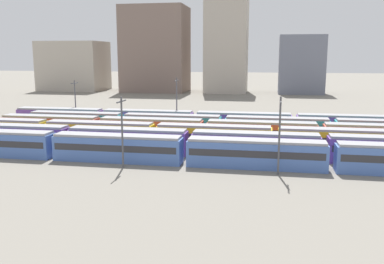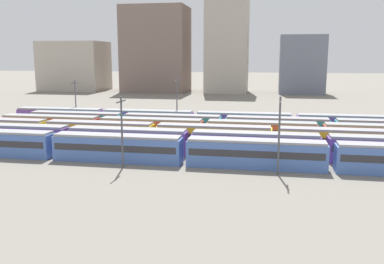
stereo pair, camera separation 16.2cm
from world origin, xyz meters
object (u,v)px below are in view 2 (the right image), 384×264
(train_track_2, at_px, (155,135))
(train_track_1, at_px, (190,143))
(train_track_3, at_px, (205,130))
(catenary_pole_2, at_px, (279,132))
(catenary_pole_0, at_px, (122,129))
(catenary_pole_3, at_px, (177,100))
(catenary_pole_1, at_px, (76,100))
(train_track_5, at_px, (294,123))
(train_track_4, at_px, (277,128))
(train_track_0, at_px, (185,150))

(train_track_2, bearing_deg, train_track_1, -38.20)
(train_track_2, relative_size, train_track_3, 1.00)
(train_track_2, height_order, catenary_pole_2, catenary_pole_2)
(catenary_pole_0, height_order, catenary_pole_3, catenary_pole_3)
(catenary_pole_1, bearing_deg, catenary_pole_2, -37.22)
(train_track_3, bearing_deg, train_track_2, -144.47)
(train_track_2, height_order, train_track_5, same)
(train_track_2, xyz_separation_m, train_track_3, (7.28, 5.20, 0.00))
(catenary_pole_1, xyz_separation_m, catenary_pole_2, (41.60, -31.60, 0.17))
(train_track_2, xyz_separation_m, catenary_pole_3, (-0.54, 18.58, 3.68))
(train_track_4, bearing_deg, train_track_1, -129.09)
(train_track_1, relative_size, catenary_pole_3, 7.41)
(train_track_5, bearing_deg, train_track_0, -121.09)
(train_track_0, relative_size, train_track_4, 0.80)
(train_track_4, relative_size, catenary_pole_1, 10.06)
(catenary_pole_3, bearing_deg, train_track_1, -73.27)
(train_track_0, distance_m, catenary_pole_2, 13.05)
(train_track_3, height_order, train_track_5, same)
(train_track_4, xyz_separation_m, train_track_5, (3.29, 5.20, 0.00))
(catenary_pole_1, bearing_deg, catenary_pole_3, 0.49)
(catenary_pole_2, bearing_deg, train_track_4, 89.72)
(train_track_5, xyz_separation_m, catenary_pole_2, (-3.40, -28.81, 3.46))
(catenary_pole_2, bearing_deg, train_track_0, 167.11)
(train_track_1, xyz_separation_m, train_track_2, (-6.61, 5.20, 0.00))
(train_track_2, distance_m, train_track_4, 21.91)
(train_track_5, relative_size, catenary_pole_0, 12.10)
(train_track_2, xyz_separation_m, catenary_pole_1, (-22.44, 18.39, 3.29))
(train_track_4, height_order, catenary_pole_1, catenary_pole_1)
(train_track_1, bearing_deg, catenary_pole_1, 140.91)
(catenary_pole_0, bearing_deg, catenary_pole_3, 89.73)
(train_track_3, relative_size, catenary_pole_3, 7.41)
(train_track_0, relative_size, catenary_pole_2, 7.75)
(train_track_1, height_order, catenary_pole_3, catenary_pole_3)
(train_track_1, xyz_separation_m, train_track_3, (0.68, 10.40, 0.00))
(train_track_1, relative_size, catenary_pole_2, 7.75)
(catenary_pole_0, bearing_deg, train_track_2, 87.08)
(train_track_0, relative_size, catenary_pole_3, 7.41)
(catenary_pole_0, bearing_deg, train_track_3, 66.95)
(train_track_1, distance_m, catenary_pole_2, 15.29)
(catenary_pole_3, bearing_deg, train_track_2, -88.33)
(train_track_1, distance_m, catenary_pole_3, 25.10)
(catenary_pole_0, bearing_deg, train_track_0, 22.49)
(train_track_2, distance_m, catenary_pole_3, 18.95)
(train_track_5, height_order, catenary_pole_2, catenary_pole_2)
(catenary_pole_3, bearing_deg, catenary_pole_1, -179.51)
(train_track_3, distance_m, catenary_pole_0, 20.63)
(train_track_4, xyz_separation_m, catenary_pole_3, (-19.82, 8.18, 3.68))
(train_track_4, distance_m, catenary_pole_2, 23.86)
(catenary_pole_0, relative_size, catenary_pole_1, 1.00)
(train_track_5, distance_m, catenary_pole_1, 45.22)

